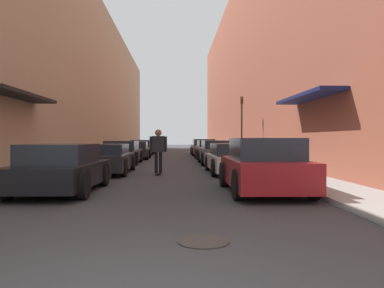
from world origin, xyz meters
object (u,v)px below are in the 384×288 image
at_px(parked_car_left_1, 105,159).
at_px(parked_car_right_2, 217,152).
at_px(parked_car_left_4, 141,148).
at_px(parked_car_right_4, 203,147).
at_px(parked_car_right_3, 209,150).
at_px(skateboarder, 158,147).
at_px(parked_car_right_0, 263,166).
at_px(parked_car_left_5, 145,147).
at_px(parked_car_right_1, 232,159).
at_px(parked_car_left_0, 62,169).
at_px(traffic_light, 242,121).
at_px(parked_car_left_2, 122,153).
at_px(parked_car_left_3, 135,150).
at_px(manhole_cover, 203,241).

height_order(parked_car_left_1, parked_car_right_2, parked_car_right_2).
distance_m(parked_car_left_4, parked_car_right_4, 5.25).
bearing_deg(parked_car_right_3, parked_car_left_4, 132.54).
distance_m(parked_car_left_1, skateboarder, 2.33).
relative_size(parked_car_left_1, parked_car_right_0, 1.12).
height_order(parked_car_left_5, parked_car_right_1, parked_car_left_5).
distance_m(parked_car_left_4, parked_car_left_5, 5.25).
distance_m(parked_car_right_3, parked_car_right_4, 5.86).
relative_size(parked_car_left_0, parked_car_left_4, 0.99).
bearing_deg(parked_car_left_1, parked_car_left_4, 90.23).
bearing_deg(skateboarder, parked_car_right_4, 79.94).
xyz_separation_m(parked_car_left_4, traffic_light, (6.91, -8.86, 1.84)).
xyz_separation_m(parked_car_left_2, parked_car_right_3, (5.33, 4.52, 0.01)).
relative_size(parked_car_right_3, parked_car_right_4, 0.85).
distance_m(parked_car_right_0, skateboarder, 5.79).
height_order(parked_car_left_4, parked_car_right_0, parked_car_right_0).
xyz_separation_m(parked_car_right_2, parked_car_right_3, (0.05, 5.13, -0.01)).
relative_size(parked_car_left_0, traffic_light, 1.06).
bearing_deg(parked_car_left_3, parked_car_left_4, 91.07).
relative_size(parked_car_left_0, skateboarder, 2.31).
height_order(parked_car_left_2, traffic_light, traffic_light).
xyz_separation_m(parked_car_left_5, manhole_cover, (3.40, -31.62, -0.59)).
relative_size(parked_car_right_1, skateboarder, 2.56).
bearing_deg(parked_car_right_2, parked_car_right_3, 89.44).
height_order(parked_car_left_0, parked_car_right_2, parked_car_right_2).
bearing_deg(traffic_light, parked_car_left_0, -118.88).
height_order(parked_car_right_1, parked_car_right_4, parked_car_right_4).
xyz_separation_m(parked_car_left_0, parked_car_left_1, (0.13, 5.36, -0.02)).
xyz_separation_m(parked_car_left_0, parked_car_left_4, (0.06, 21.51, 0.01)).
distance_m(parked_car_right_1, parked_car_right_2, 5.55).
bearing_deg(manhole_cover, parked_car_right_2, 83.08).
xyz_separation_m(parked_car_left_5, skateboarder, (2.35, -22.09, 0.49)).
distance_m(parked_car_left_5, parked_car_right_1, 22.26).
bearing_deg(parked_car_right_3, manhole_cover, -95.35).
xyz_separation_m(parked_car_left_0, parked_car_left_3, (0.16, 16.33, -0.02)).
height_order(parked_car_left_5, parked_car_right_4, parked_car_right_4).
bearing_deg(parked_car_right_1, parked_car_left_5, 103.73).
bearing_deg(parked_car_left_4, parked_car_right_3, -47.46).
bearing_deg(manhole_cover, parked_car_right_4, 85.78).
height_order(parked_car_left_0, parked_car_left_5, parked_car_left_0).
xyz_separation_m(parked_car_left_0, skateboarder, (2.30, 4.68, 0.47)).
distance_m(parked_car_left_4, parked_car_right_1, 17.17).
relative_size(parked_car_left_1, traffic_light, 1.18).
bearing_deg(parked_car_right_0, parked_car_left_3, 107.05).
xyz_separation_m(parked_car_right_1, parked_car_right_4, (0.07, 16.54, 0.08)).
xyz_separation_m(parked_car_left_0, manhole_cover, (3.35, -4.86, -0.61)).
distance_m(parked_car_right_4, skateboarder, 17.27).
xyz_separation_m(parked_car_left_5, parked_car_right_3, (5.34, -10.95, 0.04)).
bearing_deg(parked_car_left_2, parked_car_right_4, 62.74).
bearing_deg(parked_car_right_2, parked_car_right_4, 89.61).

